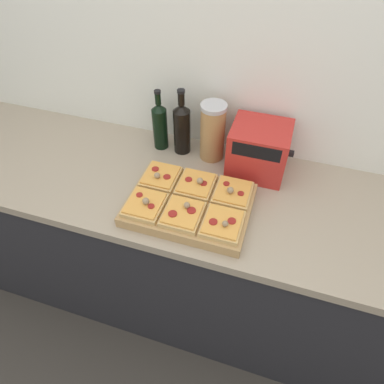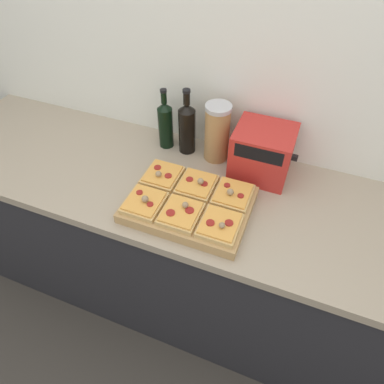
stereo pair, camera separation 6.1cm
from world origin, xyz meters
The scene contains 14 objects.
ground_plane centered at (0.00, 0.00, 0.00)m, with size 12.00×12.00×0.00m, color #3D3833.
wall_back centered at (0.00, 0.67, 1.25)m, with size 6.00×0.06×2.50m.
kitchen_counter centered at (0.00, 0.32, 0.47)m, with size 2.63×0.67×0.93m.
cutting_board centered at (-0.02, 0.20, 0.95)m, with size 0.47×0.34×0.04m, color tan.
pizza_slice_back_left centered at (-0.17, 0.28, 0.99)m, with size 0.14×0.15×0.05m.
pizza_slice_back_center centered at (-0.02, 0.28, 0.99)m, with size 0.14×0.15×0.05m.
pizza_slice_back_right centered at (0.13, 0.28, 0.99)m, with size 0.14×0.15×0.05m.
pizza_slice_front_left centered at (-0.17, 0.12, 0.99)m, with size 0.14×0.15×0.05m.
pizza_slice_front_center centered at (-0.02, 0.12, 0.99)m, with size 0.14×0.15×0.05m.
pizza_slice_front_right centered at (0.13, 0.12, 0.99)m, with size 0.14×0.15×0.05m.
olive_oil_bottle centered at (-0.27, 0.54, 1.05)m, with size 0.07×0.07×0.29m.
wine_bottle centered at (-0.16, 0.54, 1.06)m, with size 0.08×0.08×0.31m.
grain_jar_tall centered at (-0.02, 0.54, 1.07)m, with size 0.11×0.11×0.27m.
toaster_oven centered at (0.19, 0.51, 1.04)m, with size 0.26×0.21×0.22m.
Camera 1 is at (0.27, -0.65, 1.93)m, focal length 32.00 mm.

